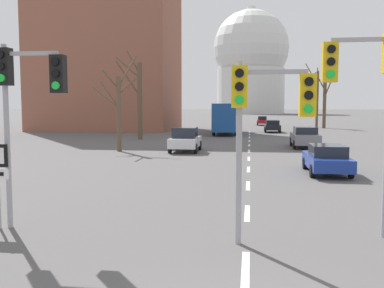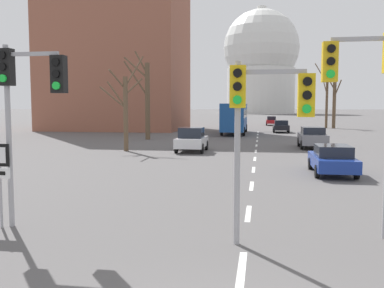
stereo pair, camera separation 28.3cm
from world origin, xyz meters
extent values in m
cube|color=silver|center=(0.00, 3.26, 0.00)|extent=(0.16, 2.00, 0.01)
cube|color=silver|center=(0.00, 7.76, 0.00)|extent=(0.16, 2.00, 0.01)
cube|color=silver|center=(0.00, 12.26, 0.00)|extent=(0.16, 2.00, 0.01)
cube|color=silver|center=(0.00, 16.76, 0.00)|extent=(0.16, 2.00, 0.01)
cube|color=silver|center=(0.00, 21.26, 0.00)|extent=(0.16, 2.00, 0.01)
cube|color=silver|center=(0.00, 25.76, 0.00)|extent=(0.16, 2.00, 0.01)
cube|color=silver|center=(0.00, 30.26, 0.00)|extent=(0.16, 2.00, 0.01)
cube|color=silver|center=(0.00, 34.76, 0.00)|extent=(0.16, 2.00, 0.01)
cube|color=silver|center=(0.00, 39.26, 0.00)|extent=(0.16, 2.00, 0.01)
cube|color=silver|center=(0.00, 43.76, 0.00)|extent=(0.16, 2.00, 0.01)
cube|color=silver|center=(0.00, 48.26, 0.00)|extent=(0.16, 2.00, 0.01)
cylinder|color=#9E9EA3|center=(-6.27, 5.37, 2.41)|extent=(0.14, 0.14, 4.83)
cube|color=black|center=(-6.27, 5.37, 4.25)|extent=(0.36, 0.28, 0.96)
cylinder|color=black|center=(-6.27, 5.20, 4.55)|extent=(0.20, 0.06, 0.20)
cylinder|color=black|center=(-6.27, 5.20, 4.25)|extent=(0.20, 0.06, 0.20)
cylinder|color=green|center=(-6.27, 5.20, 3.95)|extent=(0.20, 0.06, 0.20)
cube|color=#9E9EA3|center=(-5.54, 5.37, 4.58)|extent=(1.47, 0.10, 0.10)
cube|color=black|center=(-4.80, 5.37, 4.05)|extent=(0.36, 0.28, 0.96)
cylinder|color=black|center=(-4.80, 5.20, 4.35)|extent=(0.20, 0.06, 0.20)
cylinder|color=black|center=(-4.80, 5.20, 4.05)|extent=(0.20, 0.06, 0.20)
cylinder|color=green|center=(-4.80, 5.20, 3.75)|extent=(0.20, 0.06, 0.20)
cube|color=#9E9EA3|center=(2.66, 5.82, 4.83)|extent=(1.41, 0.10, 0.10)
cube|color=gold|center=(1.96, 5.82, 4.30)|extent=(0.36, 0.28, 0.96)
cylinder|color=black|center=(1.96, 5.65, 4.59)|extent=(0.20, 0.06, 0.20)
cylinder|color=black|center=(1.96, 5.65, 4.30)|extent=(0.20, 0.06, 0.20)
cylinder|color=green|center=(1.96, 5.65, 4.00)|extent=(0.20, 0.06, 0.20)
cylinder|color=#9E9EA3|center=(-0.19, 4.82, 2.13)|extent=(0.14, 0.14, 4.25)
cube|color=yellow|center=(-0.19, 4.82, 3.67)|extent=(0.36, 0.28, 0.96)
cylinder|color=black|center=(-0.19, 4.65, 3.97)|extent=(0.20, 0.06, 0.20)
cylinder|color=black|center=(-0.19, 4.65, 3.67)|extent=(0.20, 0.06, 0.20)
cylinder|color=green|center=(-0.19, 4.65, 3.38)|extent=(0.20, 0.06, 0.20)
cube|color=#9E9EA3|center=(0.57, 4.82, 4.00)|extent=(1.52, 0.10, 0.10)
cube|color=yellow|center=(1.33, 4.82, 3.47)|extent=(0.36, 0.28, 0.96)
cylinder|color=black|center=(1.33, 4.65, 3.77)|extent=(0.20, 0.06, 0.20)
cylinder|color=black|center=(1.33, 4.65, 3.47)|extent=(0.20, 0.06, 0.20)
cylinder|color=green|center=(1.33, 4.65, 3.18)|extent=(0.20, 0.06, 0.20)
cube|color=black|center=(2.77, 48.34, 0.63)|extent=(1.84, 4.20, 0.59)
cube|color=#1E232D|center=(2.77, 48.13, 1.20)|extent=(1.56, 2.01, 0.56)
cylinder|color=black|center=(1.90, 49.64, 0.33)|extent=(0.18, 0.67, 0.67)
cylinder|color=black|center=(3.63, 49.64, 0.33)|extent=(0.18, 0.67, 0.67)
cylinder|color=black|center=(1.90, 47.04, 0.33)|extent=(0.18, 0.67, 0.67)
cylinder|color=black|center=(3.63, 47.04, 0.33)|extent=(0.18, 0.67, 0.67)
cube|color=silver|center=(-4.49, 24.79, 0.68)|extent=(1.88, 3.93, 0.66)
cube|color=#1E232D|center=(-4.49, 24.59, 1.37)|extent=(1.60, 1.89, 0.72)
cylinder|color=black|center=(-5.38, 26.01, 0.35)|extent=(0.18, 0.70, 0.70)
cylinder|color=black|center=(-3.59, 26.01, 0.35)|extent=(0.18, 0.70, 0.70)
cylinder|color=black|center=(-5.38, 23.57, 0.35)|extent=(0.18, 0.70, 0.70)
cylinder|color=black|center=(-3.59, 23.57, 0.35)|extent=(0.18, 0.70, 0.70)
cube|color=slate|center=(4.25, 28.71, 0.73)|extent=(1.89, 4.35, 0.76)
cube|color=#1E232D|center=(4.25, 28.49, 1.37)|extent=(1.60, 2.09, 0.52)
cylinder|color=black|center=(3.36, 30.06, 0.35)|extent=(0.18, 0.71, 0.71)
cylinder|color=black|center=(5.14, 30.06, 0.35)|extent=(0.18, 0.71, 0.71)
cylinder|color=black|center=(3.36, 27.36, 0.35)|extent=(0.18, 0.71, 0.71)
cylinder|color=black|center=(5.14, 27.36, 0.35)|extent=(0.18, 0.71, 0.71)
cube|color=maroon|center=(2.03, 67.62, 0.63)|extent=(1.63, 4.60, 0.57)
cube|color=#1E232D|center=(2.03, 67.39, 1.21)|extent=(1.39, 2.21, 0.58)
cylinder|color=black|center=(1.27, 69.05, 0.35)|extent=(0.18, 0.70, 0.70)
cylinder|color=black|center=(2.80, 69.05, 0.35)|extent=(0.18, 0.70, 0.70)
cylinder|color=black|center=(1.27, 66.20, 0.35)|extent=(0.18, 0.70, 0.70)
cylinder|color=black|center=(2.80, 66.20, 0.35)|extent=(0.18, 0.70, 0.70)
cube|color=navy|center=(3.71, 15.97, 0.59)|extent=(1.80, 4.33, 0.57)
cube|color=#1E232D|center=(3.71, 15.76, 1.14)|extent=(1.53, 2.08, 0.52)
cylinder|color=black|center=(2.86, 17.31, 0.30)|extent=(0.18, 0.60, 0.60)
cylinder|color=black|center=(4.56, 17.31, 0.30)|extent=(0.18, 0.60, 0.60)
cylinder|color=black|center=(2.86, 14.63, 0.30)|extent=(0.18, 0.60, 0.60)
cylinder|color=black|center=(4.56, 14.63, 0.30)|extent=(0.18, 0.60, 0.60)
cube|color=#19478C|center=(-2.68, 44.56, 1.98)|extent=(2.50, 10.80, 3.00)
cube|color=black|center=(-2.68, 44.56, 2.35)|extent=(2.52, 10.26, 0.90)
cylinder|color=black|center=(-3.88, 48.34, 0.48)|extent=(0.26, 0.96, 0.96)
cylinder|color=black|center=(-1.48, 48.34, 0.48)|extent=(0.26, 0.96, 0.96)
cylinder|color=black|center=(-3.88, 41.32, 0.48)|extent=(0.26, 0.96, 0.96)
cylinder|color=black|center=(-1.48, 41.32, 0.48)|extent=(0.26, 0.96, 0.96)
cylinder|color=brown|center=(-10.45, 34.95, 3.66)|extent=(0.46, 0.46, 7.33)
cylinder|color=brown|center=(-11.88, 35.70, 7.03)|extent=(2.82, 1.88, 2.21)
cylinder|color=brown|center=(-11.10, 35.16, 7.38)|extent=(1.45, 0.61, 2.30)
cylinder|color=brown|center=(-11.52, 34.75, 5.82)|extent=(2.28, 0.58, 3.40)
cylinder|color=brown|center=(9.74, 59.69, 4.13)|extent=(0.36, 0.36, 8.27)
cylinder|color=brown|center=(9.54, 58.58, 6.96)|extent=(0.48, 2.33, 3.32)
cylinder|color=brown|center=(8.78, 59.17, 7.86)|extent=(1.99, 1.22, 2.93)
cylinder|color=brown|center=(9.46, 60.37, 6.30)|extent=(0.66, 1.48, 2.95)
cylinder|color=brown|center=(9.65, 58.94, 6.68)|extent=(0.29, 1.60, 2.81)
cylinder|color=brown|center=(-9.21, 24.39, 2.65)|extent=(0.33, 0.33, 5.31)
cylinder|color=brown|center=(-8.65, 24.59, 4.61)|extent=(1.21, 0.55, 1.25)
cylinder|color=brown|center=(-9.64, 23.83, 5.11)|extent=(0.85, 1.27, 1.35)
cylinder|color=brown|center=(-9.94, 24.56, 4.06)|extent=(1.54, 0.48, 1.91)
cylinder|color=brown|center=(-10.21, 24.52, 3.85)|extent=(2.07, 0.42, 1.61)
cylinder|color=brown|center=(-8.70, 24.97, 5.74)|extent=(1.07, 1.30, 2.25)
cylinder|color=brown|center=(10.72, 59.27, 3.32)|extent=(0.49, 0.49, 6.64)
cylinder|color=brown|center=(10.09, 59.74, 6.83)|extent=(1.40, 1.12, 2.70)
cylinder|color=brown|center=(11.10, 58.83, 5.72)|extent=(0.90, 1.05, 2.45)
cylinder|color=brown|center=(10.92, 59.86, 5.25)|extent=(0.55, 1.33, 2.10)
cylinder|color=silver|center=(0.00, 178.25, 9.42)|extent=(28.26, 28.26, 18.84)
sphere|color=silver|center=(0.00, 178.25, 27.47)|extent=(31.40, 31.40, 31.40)
cylinder|color=silver|center=(0.00, 178.25, 41.60)|extent=(3.77, 3.77, 5.49)
cube|color=#935642|center=(-19.27, 52.05, 13.23)|extent=(18.00, 14.00, 26.45)
camera|label=1|loc=(0.06, -5.06, 3.24)|focal=40.00mm
camera|label=2|loc=(0.34, -5.02, 3.24)|focal=40.00mm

